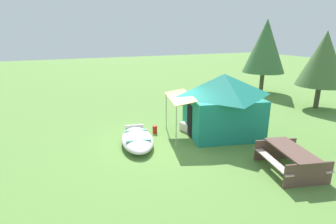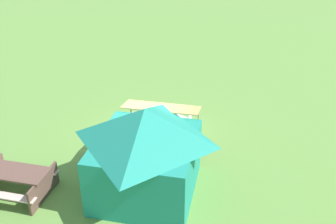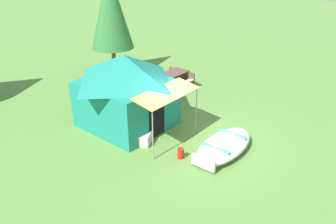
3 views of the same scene
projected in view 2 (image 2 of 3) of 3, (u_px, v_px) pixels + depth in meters
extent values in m
plane|color=#5C873C|center=(150.00, 142.00, 13.49)|extent=(80.00, 80.00, 0.00)
ellipsoid|color=silver|center=(157.00, 120.00, 14.45)|extent=(2.91, 1.79, 0.46)
ellipsoid|color=#4A4746|center=(157.00, 119.00, 14.43)|extent=(2.67, 1.60, 0.16)
cube|color=#51B199|center=(143.00, 115.00, 14.45)|extent=(0.34, 0.96, 0.04)
cube|color=#51B199|center=(171.00, 117.00, 14.28)|extent=(0.34, 0.96, 0.04)
cube|color=silver|center=(189.00, 123.00, 14.24)|extent=(0.25, 0.80, 0.35)
cube|color=#1E8473|center=(146.00, 166.00, 10.77)|extent=(3.32, 3.48, 1.71)
pyramid|color=#1E8473|center=(145.00, 125.00, 10.15)|extent=(3.59, 3.76, 0.96)
cube|color=black|center=(158.00, 143.00, 12.11)|extent=(0.75, 0.21, 1.37)
cube|color=tan|center=(161.00, 107.00, 12.01)|extent=(2.58, 1.46, 0.18)
cylinder|color=gray|center=(132.00, 124.00, 12.99)|extent=(0.04, 0.04, 1.63)
cylinder|color=gray|center=(198.00, 131.00, 12.57)|extent=(0.04, 0.04, 1.63)
cube|color=brown|center=(13.00, 171.00, 10.68)|extent=(2.14, 1.32, 0.04)
cube|color=beige|center=(1.00, 195.00, 10.29)|extent=(1.99, 0.77, 0.04)
cube|color=beige|center=(27.00, 168.00, 11.38)|extent=(1.99, 0.77, 0.04)
cube|color=brown|center=(44.00, 187.00, 10.68)|extent=(0.45, 1.50, 0.75)
cube|color=beige|center=(177.00, 159.00, 12.23)|extent=(0.64, 0.47, 0.37)
cylinder|color=red|center=(183.00, 136.00, 13.51)|extent=(0.29, 0.29, 0.34)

